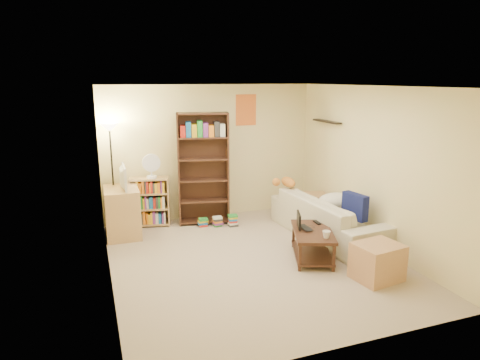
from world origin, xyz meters
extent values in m
plane|color=tan|center=(0.00, 0.00, 0.00)|extent=(4.50, 4.50, 0.00)
cube|color=beige|center=(0.00, 2.25, 1.25)|extent=(4.00, 0.04, 2.50)
cube|color=beige|center=(0.00, -2.25, 1.25)|extent=(4.00, 0.04, 2.50)
cube|color=beige|center=(-2.00, 0.00, 1.25)|extent=(0.04, 4.50, 2.50)
cube|color=beige|center=(2.00, 0.00, 1.25)|extent=(0.04, 4.50, 2.50)
cube|color=white|center=(0.00, 0.00, 2.50)|extent=(4.00, 4.50, 0.04)
cube|color=red|center=(0.72, 2.24, 2.02)|extent=(0.40, 0.02, 0.58)
cube|color=black|center=(1.92, 1.30, 1.85)|extent=(0.12, 0.80, 0.03)
imported|color=#BCB59C|center=(1.55, 0.49, 0.34)|extent=(2.50, 1.31, 0.68)
cube|color=#131A54|center=(1.71, -0.01, 0.65)|extent=(0.22, 0.47, 0.41)
ellipsoid|color=silver|center=(1.71, 0.56, 0.59)|extent=(0.63, 0.45, 0.27)
ellipsoid|color=orange|center=(1.22, 1.36, 0.77)|extent=(0.44, 0.23, 0.18)
sphere|color=orange|center=(0.97, 1.34, 0.80)|extent=(0.15, 0.15, 0.15)
cube|color=#432619|center=(0.85, -0.23, 0.42)|extent=(0.87, 1.12, 0.04)
cube|color=#432619|center=(0.85, -0.23, 0.09)|extent=(0.82, 1.06, 0.03)
cube|color=#432619|center=(0.47, -0.56, 0.22)|extent=(0.04, 0.04, 0.44)
cube|color=#432619|center=(0.91, -0.72, 0.22)|extent=(0.04, 0.04, 0.44)
cube|color=#432619|center=(0.78, 0.25, 0.22)|extent=(0.04, 0.04, 0.44)
cube|color=#432619|center=(1.22, 0.09, 0.22)|extent=(0.04, 0.04, 0.44)
imported|color=black|center=(0.82, -0.14, 0.45)|extent=(0.32, 0.21, 0.02)
cube|color=white|center=(0.69, -0.09, 0.57)|extent=(0.13, 0.31, 0.22)
imported|color=white|center=(0.87, -0.57, 0.49)|extent=(0.15, 0.15, 0.11)
cube|color=black|center=(1.07, 0.03, 0.45)|extent=(0.07, 0.18, 0.02)
cube|color=tan|center=(-1.70, 1.69, 0.41)|extent=(0.57, 0.78, 0.83)
imported|color=black|center=(-1.70, 1.69, 1.02)|extent=(0.66, 0.11, 0.38)
cube|color=#472B1B|center=(-0.24, 1.86, 1.01)|extent=(0.95, 0.48, 2.02)
cube|color=tan|center=(-1.19, 2.05, 0.44)|extent=(0.73, 0.41, 0.89)
cylinder|color=white|center=(-1.14, 2.03, 0.91)|extent=(0.18, 0.18, 0.04)
cylinder|color=white|center=(-1.14, 2.03, 1.01)|extent=(0.02, 0.02, 0.18)
cylinder|color=white|center=(-1.14, 2.00, 1.17)|extent=(0.31, 0.06, 0.31)
cylinder|color=black|center=(-1.80, 1.98, 0.01)|extent=(0.28, 0.28, 0.03)
cylinder|color=black|center=(-1.80, 1.98, 0.89)|extent=(0.03, 0.03, 1.78)
cone|color=beige|center=(-1.80, 1.98, 1.82)|extent=(0.32, 0.32, 0.14)
cube|color=tan|center=(1.72, 1.28, 0.26)|extent=(0.55, 0.55, 0.52)
cube|color=tan|center=(1.33, -1.11, 0.24)|extent=(0.65, 0.57, 0.49)
cube|color=red|center=(-0.31, 1.69, 0.07)|extent=(0.17, 0.13, 0.15)
cube|color=#1966B2|center=(-0.06, 1.60, 0.09)|extent=(0.17, 0.13, 0.18)
cube|color=gold|center=(0.20, 1.51, 0.11)|extent=(0.17, 0.13, 0.21)
camera|label=1|loc=(-2.15, -5.43, 2.61)|focal=32.00mm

